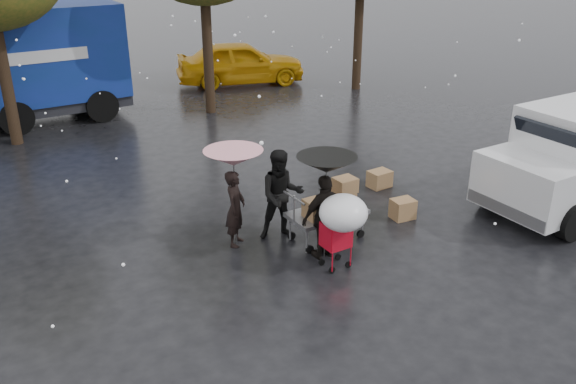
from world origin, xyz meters
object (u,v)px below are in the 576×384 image
person_black (325,217)px  vendor_cart (331,204)px  yellow_taxi (240,62)px  shopping_cart (342,217)px  person_pink (235,208)px

person_black → vendor_cart: person_black is taller
person_black → yellow_taxi: (4.96, 12.79, 0.01)m
vendor_cart → shopping_cart: shopping_cart is taller
person_pink → yellow_taxi: 13.04m
yellow_taxi → vendor_cart: bearing=177.1°
person_black → person_pink: bearing=-45.8°
person_black → yellow_taxi: size_ratio=0.33×
person_black → shopping_cart: person_black is taller
shopping_cart → yellow_taxi: size_ratio=0.30×
vendor_cart → person_pink: bearing=156.2°
vendor_cart → yellow_taxi: size_ratio=0.31×
person_pink → shopping_cart: 2.19m
person_black → yellow_taxi: yellow_taxi is taller
person_black → yellow_taxi: bearing=-109.1°
person_pink → person_black: size_ratio=0.93×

